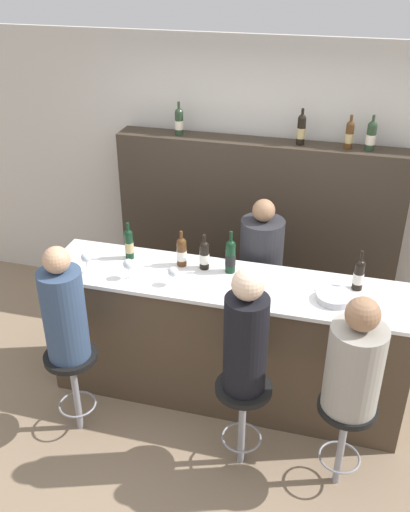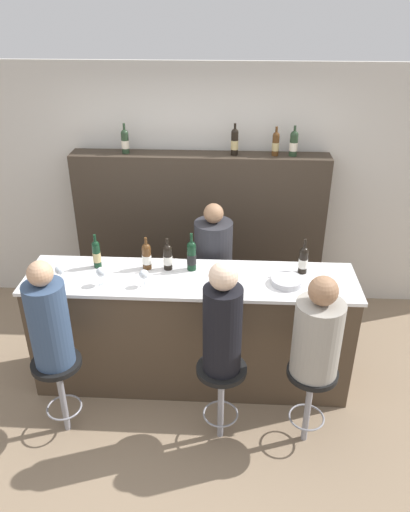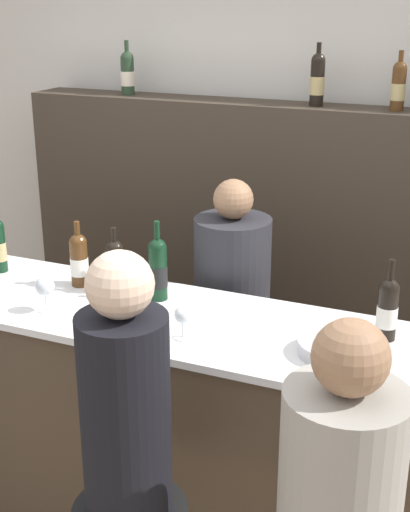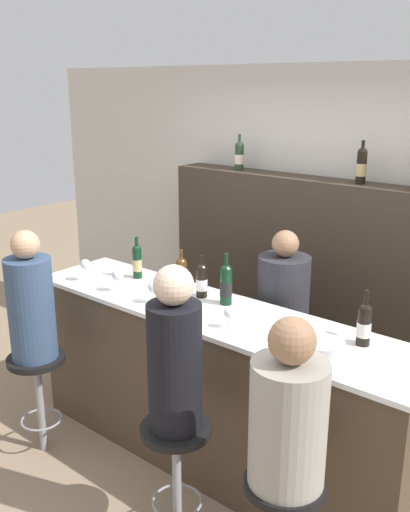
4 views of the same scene
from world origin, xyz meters
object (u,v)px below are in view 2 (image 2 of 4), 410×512
(wine_bottle_counter_3, at_px, (191,255))
(wine_glass_0, at_px, (59,271))
(guest_seated_middle, at_px, (222,323))
(guest_seated_left, at_px, (48,320))
(wine_bottle_backbar_0, at_px, (125,141))
(wine_bottle_backbar_1, at_px, (235,142))
(wine_glass_2, at_px, (144,275))
(wine_bottle_counter_0, at_px, (97,254))
(bartender, at_px, (213,283))
(wine_bottle_counter_4, at_px, (303,260))
(wine_bottle_backbar_2, at_px, (276,143))
(wine_glass_3, at_px, (219,279))
(wine_bottle_backbar_3, at_px, (294,143))
(bar_stool_right, at_px, (311,386))
(metal_bowl, at_px, (287,281))
(wine_bottle_counter_1, at_px, (147,256))
(wine_bottle_counter_2, at_px, (168,257))
(guest_seated_right, at_px, (318,333))
(bar_stool_middle, at_px, (221,383))
(bar_stool_left, at_px, (59,377))
(wine_glass_1, at_px, (101,272))

(wine_bottle_counter_3, xyz_separation_m, wine_glass_0, (-1.04, -0.29, -0.02))
(guest_seated_middle, bearing_deg, guest_seated_left, -180.00)
(wine_bottle_backbar_0, bearing_deg, wine_bottle_backbar_1, 0.00)
(guest_seated_left, bearing_deg, wine_glass_2, 39.08)
(guest_seated_left, bearing_deg, guest_seated_middle, 0.00)
(wine_bottle_counter_0, height_order, bartender, bartender)
(wine_bottle_counter_4, distance_m, wine_bottle_backbar_1, 1.44)
(wine_bottle_counter_3, xyz_separation_m, wine_bottle_backbar_1, (0.34, 1.12, 0.66))
(wine_bottle_counter_4, bearing_deg, wine_bottle_backbar_2, 99.83)
(wine_glass_3, bearing_deg, wine_bottle_backbar_3, 64.66)
(wine_bottle_counter_4, distance_m, wine_glass_2, 1.32)
(wine_bottle_counter_3, xyz_separation_m, bar_stool_right, (0.96, -0.79, -0.67))
(wine_bottle_counter_4, bearing_deg, wine_glass_2, -167.47)
(wine_bottle_counter_0, relative_size, metal_bowl, 1.19)
(wine_bottle_counter_1, height_order, wine_bottle_counter_2, wine_bottle_counter_1)
(wine_bottle_counter_3, bearing_deg, wine_bottle_counter_0, -180.00)
(guest_seated_right, bearing_deg, wine_glass_3, 144.76)
(wine_glass_0, distance_m, wine_glass_2, 0.68)
(wine_bottle_backbar_2, bearing_deg, wine_bottle_backbar_3, 0.00)
(wine_glass_2, relative_size, bar_stool_right, 0.21)
(wine_bottle_counter_1, xyz_separation_m, bartender, (0.55, 0.42, -0.52))
(wine_bottle_counter_1, relative_size, wine_glass_2, 1.98)
(bar_stool_middle, bearing_deg, wine_bottle_backbar_2, 76.55)
(wine_bottle_counter_3, bearing_deg, bar_stool_left, -140.97)
(wine_bottle_counter_2, xyz_separation_m, wine_glass_0, (-0.84, -0.29, 0.00))
(wine_glass_3, distance_m, guest_seated_right, 0.88)
(wine_bottle_counter_2, relative_size, bar_stool_middle, 0.40)
(wine_glass_1, xyz_separation_m, metal_bowl, (1.49, 0.09, -0.09))
(wine_glass_1, distance_m, guest_seated_middle, 1.11)
(wine_bottle_counter_4, distance_m, guest_seated_right, 0.81)
(wine_glass_0, height_order, guest_seated_left, guest_seated_left)
(wine_bottle_backbar_0, xyz_separation_m, guest_seated_middle, (1.02, -1.91, -0.76))
(bar_stool_middle, bearing_deg, guest_seated_left, -180.00)
(wine_bottle_backbar_1, relative_size, metal_bowl, 1.20)
(wine_bottle_backbar_0, xyz_separation_m, wine_glass_2, (0.38, -1.41, -0.68))
(wine_bottle_counter_0, bearing_deg, wine_glass_3, -15.26)
(bar_stool_left, bearing_deg, wine_bottle_backbar_1, 55.46)
(wine_bottle_counter_0, xyz_separation_m, wine_bottle_backbar_1, (1.15, 1.12, 0.67))
(guest_seated_left, relative_size, guest_seated_middle, 0.97)
(wine_bottle_backbar_1, height_order, wine_glass_1, wine_bottle_backbar_1)
(wine_bottle_counter_3, bearing_deg, metal_bowl, -13.78)
(bartender, bearing_deg, wine_bottle_backbar_2, 50.79)
(wine_glass_2, bearing_deg, guest_seated_middle, -38.23)
(wine_bottle_counter_3, relative_size, wine_bottle_backbar_0, 1.15)
(bar_stool_middle, bearing_deg, wine_bottle_counter_2, 121.37)
(wine_bottle_counter_4, height_order, wine_glass_1, wine_bottle_counter_4)
(wine_bottle_counter_0, relative_size, wine_glass_3, 2.48)
(wine_bottle_backbar_3, height_order, wine_glass_1, wine_bottle_backbar_3)
(wine_bottle_counter_2, relative_size, wine_bottle_counter_4, 0.92)
(wine_glass_3, xyz_separation_m, metal_bowl, (0.54, 0.09, -0.06))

